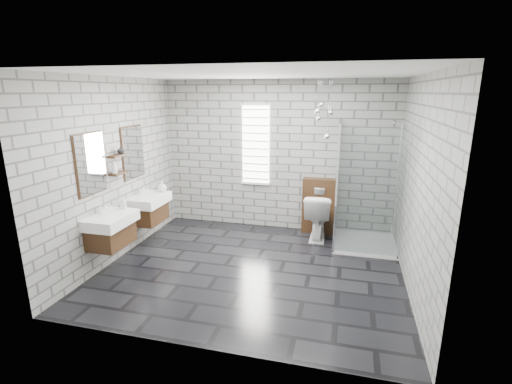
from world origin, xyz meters
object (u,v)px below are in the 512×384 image
at_px(vanity_left, 109,221).
at_px(vanity_right, 147,201).
at_px(toilet, 318,216).
at_px(cistern_panel, 319,206).
at_px(shower_enclosure, 360,218).

height_order(vanity_left, vanity_right, same).
height_order(vanity_right, toilet, vanity_right).
xyz_separation_m(cistern_panel, shower_enclosure, (0.70, -0.52, 0.00)).
bearing_deg(toilet, vanity_left, 35.31).
height_order(cistern_panel, shower_enclosure, shower_enclosure).
xyz_separation_m(cistern_panel, toilet, (0.00, -0.25, -0.10)).
bearing_deg(vanity_left, shower_enclosure, 27.03).
bearing_deg(shower_enclosure, vanity_left, -152.97).
height_order(cistern_panel, toilet, cistern_panel).
relative_size(vanity_right, shower_enclosure, 0.77).
xyz_separation_m(vanity_right, cistern_panel, (2.71, 1.24, -0.26)).
relative_size(vanity_right, cistern_panel, 1.57).
distance_m(shower_enclosure, toilet, 0.76).
bearing_deg(shower_enclosure, cistern_panel, 143.59).
bearing_deg(toilet, vanity_right, 18.86).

